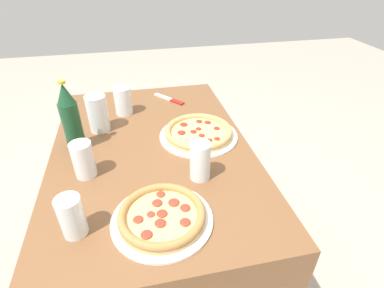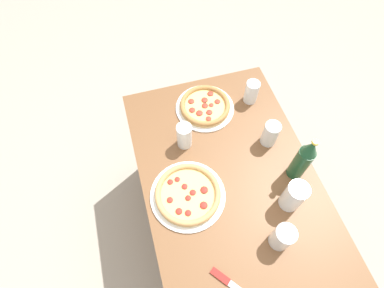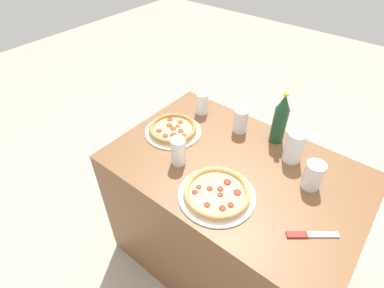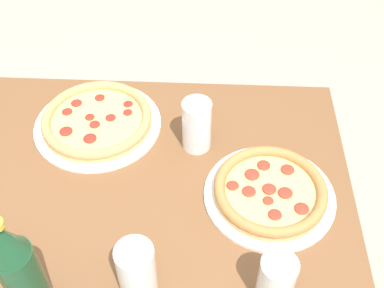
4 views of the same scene
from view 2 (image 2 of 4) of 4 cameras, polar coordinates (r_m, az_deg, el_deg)
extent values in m
plane|color=#A89E8E|center=(2.02, 4.67, -15.12)|extent=(8.00, 8.00, 0.00)
cube|color=brown|center=(1.65, 5.63, -11.65)|extent=(1.12, 0.74, 0.77)
cylinder|color=white|center=(1.46, 2.46, 6.88)|extent=(0.28, 0.28, 0.01)
cylinder|color=tan|center=(1.46, 2.48, 7.12)|extent=(0.24, 0.24, 0.01)
cylinder|color=#E5C170|center=(1.45, 2.49, 7.30)|extent=(0.21, 0.21, 0.00)
torus|color=#AD7A42|center=(1.45, 2.50, 7.43)|extent=(0.24, 0.24, 0.02)
ellipsoid|color=#A83323|center=(1.45, 2.49, 7.33)|extent=(0.03, 0.03, 0.01)
ellipsoid|color=#A83323|center=(1.42, 3.32, 6.06)|extent=(0.03, 0.03, 0.01)
ellipsoid|color=#A83323|center=(1.43, 0.03, 6.51)|extent=(0.03, 0.03, 0.01)
ellipsoid|color=#A83323|center=(1.47, 2.43, 8.40)|extent=(0.03, 0.03, 0.01)
ellipsoid|color=#A83323|center=(1.49, 3.53, 9.58)|extent=(0.03, 0.03, 0.01)
ellipsoid|color=#A83323|center=(1.45, 3.68, 7.44)|extent=(0.02, 0.02, 0.00)
ellipsoid|color=#A83323|center=(1.46, 4.86, 8.09)|extent=(0.03, 0.03, 0.01)
ellipsoid|color=#A83323|center=(1.42, 1.42, 5.92)|extent=(0.03, 0.03, 0.01)
ellipsoid|color=#A83323|center=(1.40, 3.07, 4.82)|extent=(0.03, 0.03, 0.01)
ellipsoid|color=#A83323|center=(1.46, -0.15, 8.16)|extent=(0.03, 0.03, 0.01)
cylinder|color=white|center=(1.25, -0.80, -9.76)|extent=(0.31, 0.31, 0.01)
cylinder|color=#DBB775|center=(1.24, -0.80, -9.60)|extent=(0.27, 0.27, 0.01)
cylinder|color=#E5C170|center=(1.23, -0.81, -9.48)|extent=(0.23, 0.23, 0.00)
torus|color=tan|center=(1.22, -0.81, -9.39)|extent=(0.27, 0.27, 0.02)
ellipsoid|color=maroon|center=(1.22, -4.24, -10.59)|extent=(0.03, 0.03, 0.01)
ellipsoid|color=maroon|center=(1.22, -0.76, -10.23)|extent=(0.02, 0.02, 0.01)
ellipsoid|color=maroon|center=(1.24, -1.43, -8.05)|extent=(0.03, 0.03, 0.01)
ellipsoid|color=maroon|center=(1.20, -0.75, -13.00)|extent=(0.03, 0.03, 0.01)
ellipsoid|color=maroon|center=(1.20, -2.51, -12.68)|extent=(0.03, 0.03, 0.01)
ellipsoid|color=maroon|center=(1.23, 2.34, -8.73)|extent=(0.03, 0.03, 0.01)
ellipsoid|color=maroon|center=(1.25, -2.82, -6.73)|extent=(0.02, 0.02, 0.00)
ellipsoid|color=maroon|center=(1.25, -4.17, -7.22)|extent=(0.02, 0.02, 0.01)
ellipsoid|color=maroon|center=(1.21, 2.25, -11.57)|extent=(0.03, 0.03, 0.01)
ellipsoid|color=maroon|center=(1.23, 0.16, -9.21)|extent=(0.03, 0.03, 0.01)
cylinder|color=white|center=(1.23, 18.78, -9.39)|extent=(0.08, 0.08, 0.15)
cylinder|color=#F4A323|center=(1.26, 18.46, -9.79)|extent=(0.07, 0.07, 0.09)
cylinder|color=white|center=(1.48, 11.27, 9.71)|extent=(0.07, 0.07, 0.12)
cylinder|color=maroon|center=(1.50, 11.14, 9.23)|extent=(0.05, 0.05, 0.07)
cylinder|color=white|center=(1.30, -1.48, 1.57)|extent=(0.07, 0.07, 0.13)
cylinder|color=orange|center=(1.32, -1.45, 0.97)|extent=(0.06, 0.06, 0.07)
cylinder|color=white|center=(1.36, 14.70, 1.90)|extent=(0.07, 0.07, 0.12)
cylinder|color=black|center=(1.37, 14.59, 1.64)|extent=(0.06, 0.06, 0.09)
cylinder|color=white|center=(1.19, 16.85, -16.62)|extent=(0.08, 0.08, 0.12)
cylinder|color=silver|center=(1.20, 16.64, -16.82)|extent=(0.06, 0.06, 0.08)
cylinder|color=#194728|center=(1.28, 19.96, -3.47)|extent=(0.07, 0.07, 0.18)
cone|color=#194728|center=(1.18, 21.79, -0.67)|extent=(0.06, 0.06, 0.07)
cylinder|color=gold|center=(1.15, 22.46, 0.36)|extent=(0.03, 0.03, 0.01)
cube|color=maroon|center=(1.18, 5.41, -23.77)|extent=(0.07, 0.07, 0.01)
camera|label=1|loc=(1.55, -2.78, 39.54)|focal=28.00mm
camera|label=3|loc=(0.61, -76.74, -22.61)|focal=28.00mm
camera|label=4|loc=(1.21, 43.20, 31.18)|focal=45.00mm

